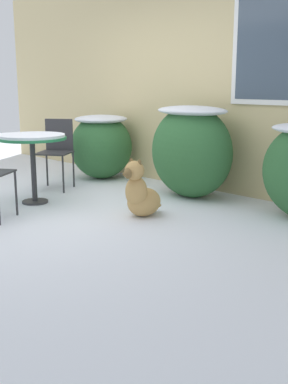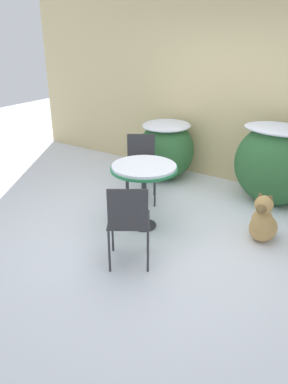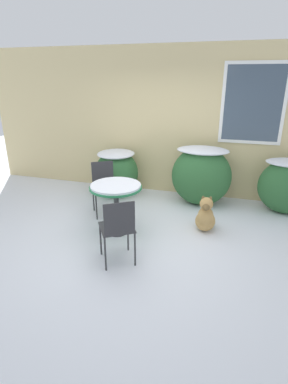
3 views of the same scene
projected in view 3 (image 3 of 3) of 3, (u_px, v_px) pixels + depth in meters
name	position (u px, v px, depth m)	size (l,w,h in m)	color
ground_plane	(133.00, 239.00, 4.54)	(16.00, 16.00, 0.00)	white
house_wall	(171.00, 122.00, 5.95)	(8.00, 0.10, 2.89)	#D1BC84
shrub_left	(117.00, 172.00, 6.10)	(0.87, 0.92, 0.93)	#2D6033
shrub_middle	(201.00, 175.00, 5.60)	(1.11, 0.75, 1.12)	#2D6033
patio_table	(116.00, 191.00, 4.49)	(0.79, 0.79, 0.81)	#2D2D30
patio_chair_near_table	(104.00, 185.00, 5.28)	(0.58, 0.58, 0.92)	#2D2D30
patio_chair_far_side	(118.00, 227.00, 3.78)	(0.58, 0.58, 0.92)	#2D2D30
dog	(205.00, 217.00, 4.71)	(0.34, 0.60, 0.63)	tan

